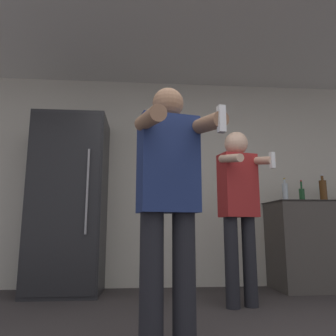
{
  "coord_description": "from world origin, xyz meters",
  "views": [
    {
      "loc": [
        -0.44,
        -1.36,
        0.68
      ],
      "look_at": [
        -0.29,
        0.55,
        1.03
      ],
      "focal_mm": 35.0,
      "sensor_mm": 36.0,
      "label": 1
    }
  ],
  "objects": [
    {
      "name": "counter",
      "position": [
        1.64,
        2.35,
        0.49
      ],
      "size": [
        1.16,
        0.61,
        0.99
      ],
      "color": "#47423D",
      "rests_on": "ground_plane"
    },
    {
      "name": "wall_back",
      "position": [
        0.0,
        2.67,
        1.27
      ],
      "size": [
        7.0,
        0.06,
        2.55
      ],
      "color": "beige",
      "rests_on": "ground_plane"
    },
    {
      "name": "ceiling_slab",
      "position": [
        0.0,
        1.32,
        2.57
      ],
      "size": [
        7.0,
        3.16,
        0.05
      ],
      "color": "silver",
      "rests_on": "wall_back"
    },
    {
      "name": "refrigerator",
      "position": [
        -1.23,
        2.32,
        0.96
      ],
      "size": [
        0.76,
        0.68,
        1.92
      ],
      "color": "#262628",
      "rests_on": "ground_plane"
    },
    {
      "name": "bottle_dark_rum",
      "position": [
        1.71,
        2.34,
        1.12
      ],
      "size": [
        0.08,
        0.08,
        0.33
      ],
      "color": "#563314",
      "rests_on": "counter"
    },
    {
      "name": "person_woman_foreground",
      "position": [
        -0.28,
        0.54,
        0.87
      ],
      "size": [
        0.49,
        0.57,
        1.54
      ],
      "color": "black",
      "rests_on": "ground_plane"
    },
    {
      "name": "bottle_green_wine",
      "position": [
        1.24,
        2.34,
        1.1
      ],
      "size": [
        0.06,
        0.06,
        0.28
      ],
      "color": "silver",
      "rests_on": "counter"
    },
    {
      "name": "person_man_side",
      "position": [
        0.45,
        1.6,
        0.93
      ],
      "size": [
        0.45,
        0.51,
        1.59
      ],
      "color": "black",
      "rests_on": "ground_plane"
    },
    {
      "name": "bottle_brown_liquor",
      "position": [
        1.44,
        2.34,
        1.08
      ],
      "size": [
        0.06,
        0.06,
        0.26
      ],
      "color": "#194723",
      "rests_on": "counter"
    }
  ]
}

